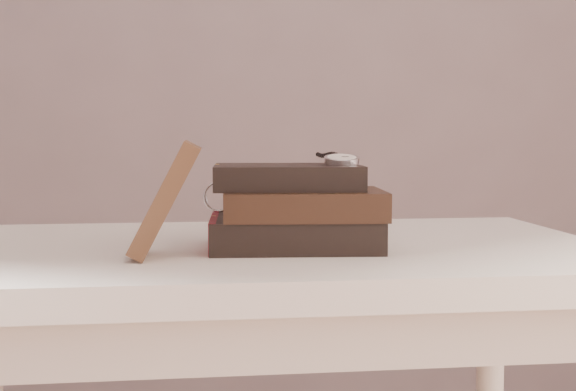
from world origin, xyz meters
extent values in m
cube|color=white|center=(0.00, 0.35, 0.73)|extent=(1.00, 0.60, 0.04)
cube|color=white|center=(0.00, 0.35, 0.67)|extent=(0.88, 0.49, 0.08)
cube|color=black|center=(0.04, 0.30, 0.77)|extent=(0.25, 0.18, 0.04)
cube|color=beige|center=(0.04, 0.30, 0.77)|extent=(0.24, 0.17, 0.03)
cube|color=gold|center=(-0.07, 0.33, 0.77)|extent=(0.01, 0.01, 0.04)
cube|color=maroon|center=(-0.07, 0.31, 0.77)|extent=(0.02, 0.15, 0.04)
cube|color=black|center=(0.05, 0.29, 0.81)|extent=(0.23, 0.17, 0.04)
cube|color=beige|center=(0.05, 0.29, 0.81)|extent=(0.22, 0.16, 0.03)
cube|color=gold|center=(-0.05, 0.32, 0.81)|extent=(0.01, 0.01, 0.04)
cube|color=black|center=(0.03, 0.31, 0.85)|extent=(0.22, 0.16, 0.03)
cube|color=beige|center=(0.03, 0.31, 0.85)|extent=(0.21, 0.15, 0.03)
cube|color=gold|center=(-0.07, 0.34, 0.85)|extent=(0.01, 0.01, 0.03)
cube|color=#3B2417|center=(-0.14, 0.24, 0.83)|extent=(0.10, 0.10, 0.15)
cylinder|color=silver|center=(0.10, 0.28, 0.87)|extent=(0.05, 0.05, 0.02)
cylinder|color=white|center=(0.10, 0.28, 0.88)|extent=(0.04, 0.04, 0.01)
torus|color=silver|center=(0.10, 0.28, 0.88)|extent=(0.05, 0.05, 0.01)
cylinder|color=silver|center=(0.10, 0.31, 0.87)|extent=(0.01, 0.01, 0.01)
cube|color=black|center=(0.10, 0.28, 0.88)|extent=(0.00, 0.01, 0.00)
cube|color=black|center=(0.11, 0.28, 0.88)|extent=(0.01, 0.00, 0.00)
sphere|color=black|center=(0.10, 0.32, 0.88)|extent=(0.01, 0.01, 0.01)
sphere|color=black|center=(0.10, 0.32, 0.88)|extent=(0.01, 0.01, 0.01)
sphere|color=black|center=(0.10, 0.33, 0.88)|extent=(0.01, 0.01, 0.01)
sphere|color=black|center=(0.10, 0.34, 0.88)|extent=(0.01, 0.01, 0.01)
sphere|color=black|center=(0.10, 0.35, 0.88)|extent=(0.01, 0.01, 0.01)
sphere|color=black|center=(0.10, 0.36, 0.88)|extent=(0.01, 0.01, 0.01)
sphere|color=black|center=(0.10, 0.37, 0.88)|extent=(0.01, 0.01, 0.01)
sphere|color=black|center=(0.09, 0.37, 0.88)|extent=(0.01, 0.01, 0.01)
sphere|color=black|center=(0.09, 0.38, 0.88)|extent=(0.01, 0.01, 0.01)
sphere|color=black|center=(0.09, 0.39, 0.88)|extent=(0.01, 0.01, 0.01)
sphere|color=black|center=(0.09, 0.40, 0.88)|extent=(0.01, 0.01, 0.01)
torus|color=silver|center=(-0.06, 0.38, 0.82)|extent=(0.05, 0.02, 0.05)
torus|color=silver|center=(-0.01, 0.38, 0.82)|extent=(0.05, 0.02, 0.05)
cylinder|color=silver|center=(-0.04, 0.38, 0.82)|extent=(0.01, 0.00, 0.00)
cylinder|color=silver|center=(-0.08, 0.44, 0.81)|extent=(0.01, 0.11, 0.03)
cylinder|color=silver|center=(0.01, 0.43, 0.81)|extent=(0.01, 0.11, 0.03)
camera|label=1|loc=(-0.12, -0.83, 0.92)|focal=51.26mm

